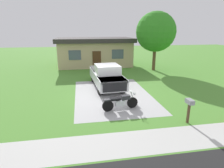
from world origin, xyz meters
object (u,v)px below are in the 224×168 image
Objects in this scene: motorcycle at (121,102)px; pickup_truck at (106,75)px; mailbox at (189,105)px; neighbor_house at (95,51)px; shade_tree at (156,32)px.

pickup_truck is (-0.19, 4.70, 0.48)m from motorcycle.
neighbor_house reaches higher than mailbox.
shade_tree reaches higher than motorcycle.
neighbor_house is at bearing 101.11° from mailbox.
mailbox is (2.99, -2.18, 0.51)m from motorcycle.
pickup_truck is 7.58m from mailbox.
motorcycle is 14.54m from neighbor_house.
neighbor_house is (-6.43, 4.26, -2.49)m from shade_tree.
mailbox is 16.99m from neighbor_house.
shade_tree is at bearing 58.95° from motorcycle.
motorcycle is 12.52m from shade_tree.
motorcycle is at bearing -88.91° from neighbor_house.
pickup_truck is at bearing -138.95° from shade_tree.
pickup_truck reaches higher than motorcycle.
shade_tree is 8.10m from neighbor_house.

